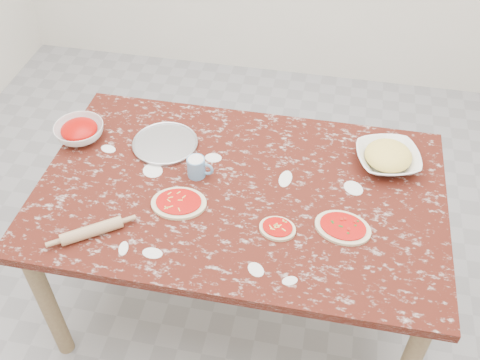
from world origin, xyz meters
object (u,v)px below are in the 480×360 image
object	(u,v)px
sauce_bowl	(80,132)
rolling_pin	(92,231)
worktable	(240,203)
pizza_tray	(165,144)
flour_mug	(197,167)
cheese_bowl	(387,159)

from	to	relation	value
sauce_bowl	rolling_pin	bearing A→B (deg)	-62.91
worktable	sauce_bowl	world-z (taller)	sauce_bowl
worktable	rolling_pin	xyz separation A→B (m)	(-0.48, -0.33, 0.11)
worktable	rolling_pin	size ratio (longest dim) A/B	7.13
worktable	pizza_tray	size ratio (longest dim) A/B	5.83
worktable	flour_mug	bearing A→B (deg)	166.24
pizza_tray	flour_mug	size ratio (longest dim) A/B	2.51
rolling_pin	flour_mug	bearing A→B (deg)	51.99
sauce_bowl	rolling_pin	xyz separation A→B (m)	(0.26, -0.51, -0.01)
flour_mug	rolling_pin	distance (m)	0.48
flour_mug	pizza_tray	bearing A→B (deg)	139.96
sauce_bowl	cheese_bowl	bearing A→B (deg)	3.67
worktable	cheese_bowl	size ratio (longest dim) A/B	6.28
pizza_tray	cheese_bowl	bearing A→B (deg)	3.60
pizza_tray	cheese_bowl	distance (m)	0.93
cheese_bowl	flour_mug	xyz separation A→B (m)	(-0.75, -0.21, 0.01)
cheese_bowl	rolling_pin	world-z (taller)	cheese_bowl
sauce_bowl	flour_mug	distance (m)	0.57
pizza_tray	sauce_bowl	xyz separation A→B (m)	(-0.37, -0.02, 0.03)
worktable	sauce_bowl	xyz separation A→B (m)	(-0.74, 0.17, 0.12)
cheese_bowl	rolling_pin	distance (m)	1.20
worktable	flour_mug	distance (m)	0.23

